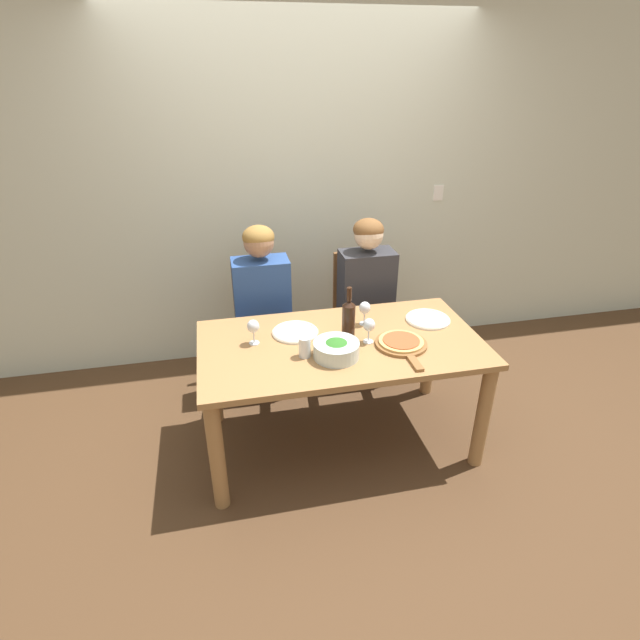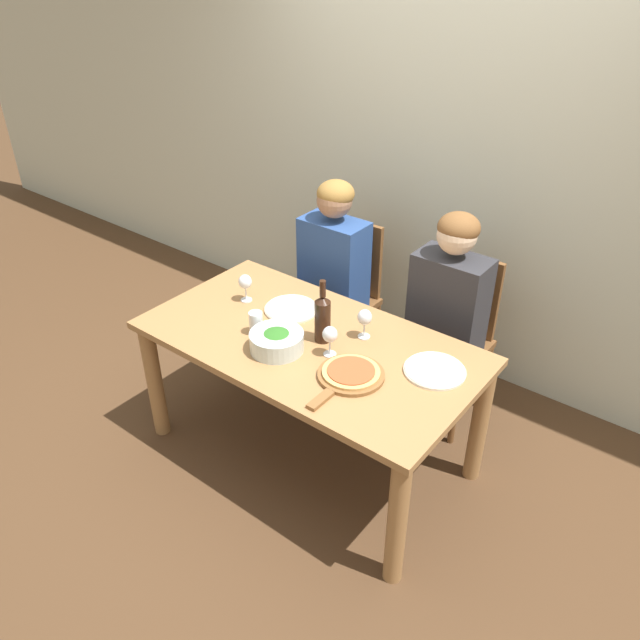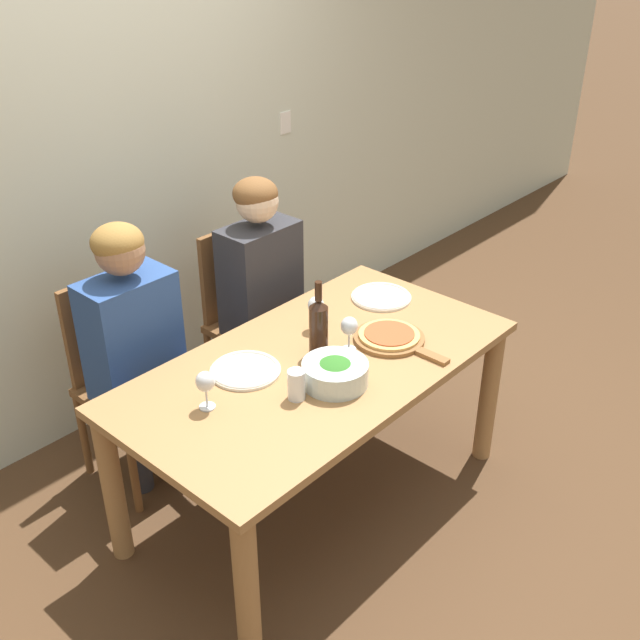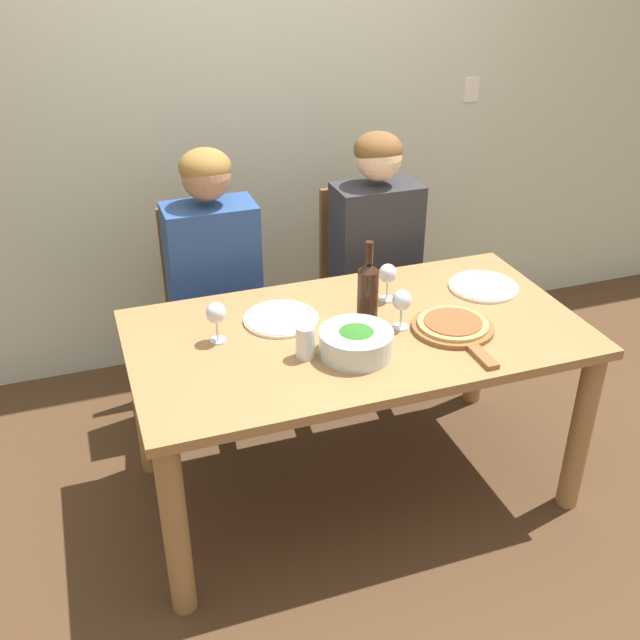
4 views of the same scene
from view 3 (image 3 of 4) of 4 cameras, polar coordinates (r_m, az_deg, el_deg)
name	(u,v)px [view 3 (image 3 of 4)]	position (r m, az deg, el deg)	size (l,w,h in m)	color
ground_plane	(317,499)	(3.42, -0.23, -13.49)	(40.00, 40.00, 0.00)	#4C331E
back_wall	(111,146)	(3.62, -15.60, 12.64)	(10.00, 0.06, 2.70)	beige
dining_table	(317,386)	(3.04, -0.25, -5.03)	(1.63, 0.88, 0.73)	#9E7042
chair_left	(126,373)	(3.42, -14.59, -3.95)	(0.42, 0.42, 0.93)	brown
chair_right	(249,313)	(3.80, -5.42, 0.55)	(0.42, 0.42, 0.93)	brown
person_woman	(134,335)	(3.21, -13.98, -1.11)	(0.47, 0.51, 1.23)	#28282D
person_man	(263,277)	(3.62, -4.39, 3.32)	(0.47, 0.51, 1.23)	#28282D
wine_bottle	(319,326)	(2.96, -0.11, -0.43)	(0.08, 0.08, 0.32)	black
broccoli_bowl	(335,373)	(2.82, 1.15, -4.05)	(0.25, 0.25, 0.10)	silver
dinner_plate_left	(245,370)	(2.92, -5.71, -3.81)	(0.28, 0.28, 0.02)	silver
dinner_plate_right	(381,297)	(3.45, 4.69, 1.79)	(0.28, 0.28, 0.02)	silver
pizza_on_board	(391,337)	(3.12, 5.41, -1.33)	(0.30, 0.44, 0.04)	brown
wine_glass_left	(205,383)	(2.69, -8.73, -4.79)	(0.07, 0.07, 0.15)	silver
wine_glass_right	(316,307)	(3.15, -0.31, 1.01)	(0.07, 0.07, 0.15)	silver
wine_glass_centre	(349,328)	(3.00, 2.24, -0.58)	(0.07, 0.07, 0.15)	silver
water_tumbler	(296,385)	(2.73, -1.81, -4.95)	(0.07, 0.07, 0.12)	silver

